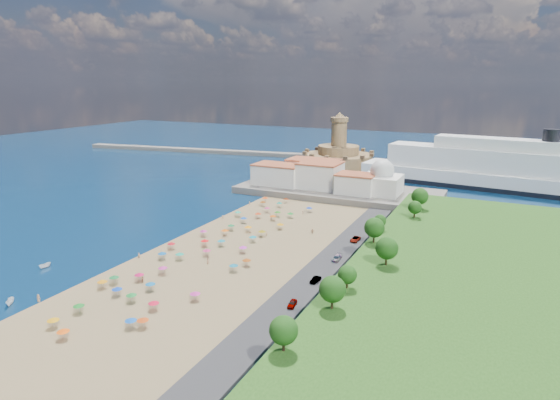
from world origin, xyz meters
The scene contains 13 objects.
ground centered at (0.00, 0.00, 0.00)m, with size 700.00×700.00×0.00m, color #071938.
terrace centered at (10.00, 73.00, 1.50)m, with size 90.00×36.00×3.00m, color #59544C.
jetty centered at (-12.00, 108.00, 1.20)m, with size 18.00×70.00×2.40m, color #59544C.
breakwater centered at (-110.00, 153.00, 1.30)m, with size 200.00×7.00×2.60m, color #59544C.
waterfront_buildings centered at (-3.05, 73.64, 7.88)m, with size 57.00×29.00×11.00m.
domed_building centered at (30.00, 71.00, 8.97)m, with size 16.00×16.00×15.00m.
fortress centered at (-12.00, 138.00, 6.68)m, with size 40.00×40.00×32.40m.
cruise_ship centered at (76.35, 116.74, 8.70)m, with size 136.03×34.59×29.40m.
beach_parasols centered at (-1.04, -9.69, 2.15)m, with size 30.32×118.24×2.20m.
beachgoers centered at (-1.86, -1.20, 1.13)m, with size 40.38×97.41×1.89m.
moored_boats centered at (-28.82, -53.35, 0.69)m, with size 14.49×22.24×1.42m.
parked_cars centered at (36.00, -1.49, 1.38)m, with size 2.48×70.47×1.42m.
hillside_trees centered at (48.39, -6.25, 10.09)m, with size 12.98×107.56×7.56m.
Camera 1 is at (75.23, -123.46, 50.37)m, focal length 30.00 mm.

